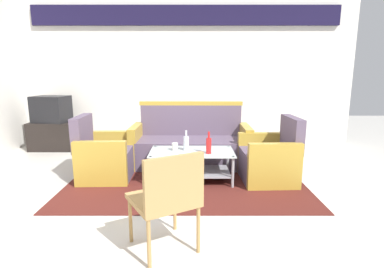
{
  "coord_description": "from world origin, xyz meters",
  "views": [
    {
      "loc": [
        0.12,
        -3.0,
        1.43
      ],
      "look_at": [
        0.13,
        0.79,
        0.65
      ],
      "focal_mm": 28.25,
      "sensor_mm": 36.0,
      "label": 1
    }
  ],
  "objects_px": {
    "armchair_left": "(103,158)",
    "wicker_chair": "(166,195)",
    "couch": "(189,145)",
    "bottle_clear": "(185,143)",
    "coffee_table": "(191,161)",
    "tv_stand": "(52,136)",
    "cup": "(174,147)",
    "television": "(50,109)",
    "armchair_right": "(268,160)",
    "bottle_red": "(207,145)"
  },
  "relations": [
    {
      "from": "coffee_table",
      "to": "tv_stand",
      "type": "distance_m",
      "value": 3.11
    },
    {
      "from": "television",
      "to": "cup",
      "type": "bearing_deg",
      "value": 154.58
    },
    {
      "from": "armchair_left",
      "to": "coffee_table",
      "type": "relative_size",
      "value": 0.77
    },
    {
      "from": "coffee_table",
      "to": "couch",
      "type": "bearing_deg",
      "value": 91.45
    },
    {
      "from": "couch",
      "to": "wicker_chair",
      "type": "bearing_deg",
      "value": 86.51
    },
    {
      "from": "bottle_clear",
      "to": "television",
      "type": "height_order",
      "value": "television"
    },
    {
      "from": "coffee_table",
      "to": "bottle_red",
      "type": "bearing_deg",
      "value": -28.38
    },
    {
      "from": "cup",
      "to": "coffee_table",
      "type": "bearing_deg",
      "value": -9.94
    },
    {
      "from": "armchair_right",
      "to": "bottle_red",
      "type": "height_order",
      "value": "armchair_right"
    },
    {
      "from": "bottle_red",
      "to": "television",
      "type": "xyz_separation_m",
      "value": [
        -2.81,
        1.82,
        0.24
      ]
    },
    {
      "from": "cup",
      "to": "armchair_right",
      "type": "bearing_deg",
      "value": -1.21
    },
    {
      "from": "bottle_red",
      "to": "cup",
      "type": "xyz_separation_m",
      "value": [
        -0.44,
        0.16,
        -0.06
      ]
    },
    {
      "from": "couch",
      "to": "armchair_right",
      "type": "xyz_separation_m",
      "value": [
        1.05,
        -0.7,
        -0.03
      ]
    },
    {
      "from": "bottle_clear",
      "to": "bottle_red",
      "type": "height_order",
      "value": "bottle_red"
    },
    {
      "from": "armchair_right",
      "to": "tv_stand",
      "type": "distance_m",
      "value": 4.01
    },
    {
      "from": "armchair_right",
      "to": "tv_stand",
      "type": "height_order",
      "value": "armchair_right"
    },
    {
      "from": "bottle_red",
      "to": "bottle_clear",
      "type": "bearing_deg",
      "value": 151.2
    },
    {
      "from": "cup",
      "to": "television",
      "type": "bearing_deg",
      "value": 144.92
    },
    {
      "from": "armchair_left",
      "to": "bottle_red",
      "type": "relative_size",
      "value": 3.0
    },
    {
      "from": "couch",
      "to": "bottle_clear",
      "type": "bearing_deg",
      "value": 85.74
    },
    {
      "from": "wicker_chair",
      "to": "armchair_right",
      "type": "bearing_deg",
      "value": 23.84
    },
    {
      "from": "bottle_red",
      "to": "armchair_right",
      "type": "bearing_deg",
      "value": 8.89
    },
    {
      "from": "armchair_left",
      "to": "armchair_right",
      "type": "xyz_separation_m",
      "value": [
        2.23,
        -0.11,
        0.0
      ]
    },
    {
      "from": "armchair_right",
      "to": "television",
      "type": "height_order",
      "value": "television"
    },
    {
      "from": "bottle_red",
      "to": "wicker_chair",
      "type": "bearing_deg",
      "value": -104.77
    },
    {
      "from": "couch",
      "to": "bottle_clear",
      "type": "relative_size",
      "value": 6.72
    },
    {
      "from": "armchair_left",
      "to": "cup",
      "type": "distance_m",
      "value": 0.99
    },
    {
      "from": "television",
      "to": "wicker_chair",
      "type": "xyz_separation_m",
      "value": [
        2.41,
        -3.35,
        -0.27
      ]
    },
    {
      "from": "tv_stand",
      "to": "couch",
      "type": "bearing_deg",
      "value": -20.93
    },
    {
      "from": "bottle_clear",
      "to": "coffee_table",
      "type": "bearing_deg",
      "value": -29.96
    },
    {
      "from": "armchair_left",
      "to": "wicker_chair",
      "type": "height_order",
      "value": "armchair_left"
    },
    {
      "from": "couch",
      "to": "bottle_red",
      "type": "bearing_deg",
      "value": 106.22
    },
    {
      "from": "tv_stand",
      "to": "wicker_chair",
      "type": "relative_size",
      "value": 0.95
    },
    {
      "from": "armchair_left",
      "to": "wicker_chair",
      "type": "bearing_deg",
      "value": 27.87
    },
    {
      "from": "tv_stand",
      "to": "coffee_table",
      "type": "bearing_deg",
      "value": -33.25
    },
    {
      "from": "television",
      "to": "bottle_clear",
      "type": "bearing_deg",
      "value": 156.27
    },
    {
      "from": "bottle_red",
      "to": "television",
      "type": "relative_size",
      "value": 0.43
    },
    {
      "from": "armchair_right",
      "to": "coffee_table",
      "type": "relative_size",
      "value": 0.77
    },
    {
      "from": "armchair_right",
      "to": "cup",
      "type": "distance_m",
      "value": 1.27
    },
    {
      "from": "cup",
      "to": "television",
      "type": "relative_size",
      "value": 0.15
    },
    {
      "from": "bottle_clear",
      "to": "television",
      "type": "xyz_separation_m",
      "value": [
        -2.52,
        1.66,
        0.25
      ]
    },
    {
      "from": "armchair_right",
      "to": "bottle_red",
      "type": "xyz_separation_m",
      "value": [
        -0.82,
        -0.13,
        0.23
      ]
    },
    {
      "from": "armchair_left",
      "to": "wicker_chair",
      "type": "distance_m",
      "value": 2.04
    },
    {
      "from": "coffee_table",
      "to": "bottle_clear",
      "type": "bearing_deg",
      "value": 150.04
    },
    {
      "from": "armchair_right",
      "to": "wicker_chair",
      "type": "relative_size",
      "value": 1.01
    },
    {
      "from": "bottle_red",
      "to": "cup",
      "type": "distance_m",
      "value": 0.47
    },
    {
      "from": "couch",
      "to": "armchair_left",
      "type": "distance_m",
      "value": 1.32
    },
    {
      "from": "cup",
      "to": "television",
      "type": "height_order",
      "value": "television"
    },
    {
      "from": "armchair_left",
      "to": "television",
      "type": "bearing_deg",
      "value": -140.35
    },
    {
      "from": "armchair_right",
      "to": "cup",
      "type": "xyz_separation_m",
      "value": [
        -1.26,
        0.03,
        0.17
      ]
    }
  ]
}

